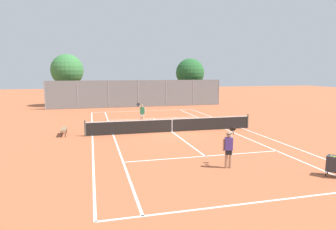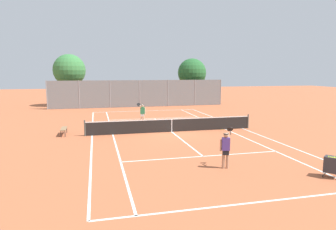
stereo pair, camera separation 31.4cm
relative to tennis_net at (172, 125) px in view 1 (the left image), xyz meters
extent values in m
plane|color=#B25B38|center=(0.00, 0.00, -0.51)|extent=(120.00, 120.00, 0.00)
cube|color=silver|center=(0.00, -11.90, -0.51)|extent=(11.00, 0.10, 0.01)
cube|color=silver|center=(0.00, 11.90, -0.51)|extent=(11.00, 0.10, 0.01)
cube|color=silver|center=(-5.50, 0.00, -0.51)|extent=(0.10, 23.80, 0.01)
cube|color=silver|center=(5.50, 0.00, -0.51)|extent=(0.10, 23.80, 0.01)
cube|color=silver|center=(-4.13, 0.00, -0.51)|extent=(0.10, 23.80, 0.01)
cube|color=silver|center=(4.13, 0.00, -0.51)|extent=(0.10, 23.80, 0.01)
cube|color=silver|center=(0.00, -6.40, -0.51)|extent=(8.26, 0.10, 0.01)
cube|color=silver|center=(0.00, 6.40, -0.51)|extent=(8.26, 0.10, 0.01)
cube|color=silver|center=(0.00, 0.00, -0.51)|extent=(0.10, 12.80, 0.01)
cylinder|color=#474C47|center=(-5.95, 0.00, 0.03)|extent=(0.10, 0.10, 1.07)
cylinder|color=#474C47|center=(5.95, 0.00, 0.03)|extent=(0.10, 0.10, 1.07)
cube|color=black|center=(0.00, 0.00, -0.04)|extent=(11.90, 0.02, 0.89)
cube|color=white|center=(0.00, 0.00, 0.41)|extent=(11.90, 0.03, 0.06)
cube|color=white|center=(0.00, 0.00, -0.06)|extent=(0.05, 0.03, 0.89)
cube|color=#2D2D33|center=(4.00, -10.46, 0.02)|extent=(0.69, 0.71, 0.64)
cylinder|color=#B7B7BC|center=(3.69, -10.39, -0.35)|extent=(0.02, 0.02, 0.16)
cylinder|color=black|center=(3.69, -10.39, -0.46)|extent=(0.10, 0.09, 0.10)
cylinder|color=#B7B7BC|center=(4.00, -10.14, -0.35)|extent=(0.02, 0.02, 0.16)
cylinder|color=black|center=(4.00, -10.14, -0.46)|extent=(0.10, 0.09, 0.10)
sphere|color=#D1DB33|center=(3.94, -10.60, 0.35)|extent=(0.07, 0.07, 0.07)
sphere|color=#D1DB33|center=(3.90, -10.55, 0.32)|extent=(0.07, 0.07, 0.07)
sphere|color=#D1DB33|center=(3.84, -10.49, 0.31)|extent=(0.07, 0.07, 0.07)
sphere|color=#D1DB33|center=(3.81, -10.45, 0.31)|extent=(0.07, 0.07, 0.07)
sphere|color=#D1DB33|center=(3.99, -10.56, 0.34)|extent=(0.07, 0.07, 0.07)
sphere|color=#D1DB33|center=(3.95, -10.51, 0.33)|extent=(0.07, 0.07, 0.07)
sphere|color=#D1DB33|center=(3.91, -10.47, 0.33)|extent=(0.07, 0.07, 0.07)
sphere|color=#D1DB33|center=(3.87, -10.40, 0.35)|extent=(0.07, 0.07, 0.07)
cylinder|color=tan|center=(0.21, -8.38, -0.10)|extent=(0.13, 0.13, 0.82)
cylinder|color=tan|center=(0.39, -8.43, -0.10)|extent=(0.13, 0.13, 0.82)
cube|color=black|center=(0.30, -8.40, 0.23)|extent=(0.32, 0.25, 0.24)
cube|color=#4C388C|center=(0.30, -8.40, 0.59)|extent=(0.38, 0.28, 0.56)
sphere|color=tan|center=(0.30, -8.40, 0.98)|extent=(0.22, 0.22, 0.22)
cylinder|color=black|center=(0.30, -8.40, 1.05)|extent=(0.23, 0.23, 0.02)
cylinder|color=tan|center=(0.09, -8.35, 0.53)|extent=(0.08, 0.08, 0.52)
cylinder|color=tan|center=(0.46, -8.30, 0.88)|extent=(0.20, 0.46, 0.35)
cylinder|color=black|center=(0.66, -8.08, 1.04)|extent=(0.10, 0.25, 0.22)
cylinder|color=black|center=(0.69, -7.97, 1.15)|extent=(0.32, 0.26, 0.23)
cylinder|color=beige|center=(-1.41, 3.82, -0.10)|extent=(0.13, 0.13, 0.82)
cylinder|color=beige|center=(-1.58, 3.86, -0.10)|extent=(0.13, 0.13, 0.82)
cube|color=white|center=(-1.50, 3.84, 0.23)|extent=(0.32, 0.24, 0.24)
cube|color=#338C59|center=(-1.50, 3.84, 0.59)|extent=(0.38, 0.28, 0.56)
sphere|color=beige|center=(-1.50, 3.84, 0.98)|extent=(0.22, 0.22, 0.22)
cylinder|color=black|center=(-1.50, 3.84, 1.05)|extent=(0.23, 0.23, 0.02)
cylinder|color=beige|center=(-1.28, 3.79, 0.53)|extent=(0.08, 0.08, 0.52)
cylinder|color=beige|center=(-1.66, 3.74, 0.88)|extent=(0.19, 0.46, 0.35)
cylinder|color=black|center=(-1.84, 3.52, 1.04)|extent=(0.09, 0.25, 0.22)
cylinder|color=black|center=(-1.87, 3.40, 1.15)|extent=(0.32, 0.26, 0.23)
sphere|color=#D1DB33|center=(-2.79, 3.66, -0.48)|extent=(0.07, 0.07, 0.07)
sphere|color=#D1DB33|center=(3.97, 6.62, -0.48)|extent=(0.07, 0.07, 0.07)
sphere|color=#D1DB33|center=(3.76, -0.22, -0.48)|extent=(0.07, 0.07, 0.07)
sphere|color=#D1DB33|center=(-1.70, 2.95, -0.48)|extent=(0.07, 0.07, 0.07)
sphere|color=#D1DB33|center=(2.47, 0.81, -0.48)|extent=(0.07, 0.07, 0.07)
cube|color=olive|center=(-7.34, 0.70, -0.07)|extent=(0.36, 1.50, 0.05)
cylinder|color=#262626|center=(-7.22, 1.34, -0.30)|extent=(0.05, 0.05, 0.41)
cylinder|color=#262626|center=(-7.22, 0.06, -0.30)|extent=(0.05, 0.05, 0.41)
cylinder|color=#262626|center=(-7.47, 1.34, -0.30)|extent=(0.05, 0.05, 0.41)
cylinder|color=#262626|center=(-7.47, 0.06, -0.30)|extent=(0.05, 0.05, 0.41)
cylinder|color=gray|center=(-10.56, 15.75, 1.12)|extent=(0.08, 0.08, 3.26)
cylinder|color=gray|center=(-7.04, 15.75, 1.12)|extent=(0.08, 0.08, 3.26)
cylinder|color=gray|center=(-3.52, 15.75, 1.12)|extent=(0.08, 0.08, 3.26)
cylinder|color=gray|center=(0.00, 15.75, 1.12)|extent=(0.08, 0.08, 3.26)
cylinder|color=gray|center=(3.52, 15.75, 1.12)|extent=(0.08, 0.08, 3.26)
cylinder|color=gray|center=(7.04, 15.75, 1.12)|extent=(0.08, 0.08, 3.26)
cylinder|color=gray|center=(10.56, 15.75, 1.12)|extent=(0.08, 0.08, 3.26)
cube|color=slate|center=(0.00, 15.75, 1.12)|extent=(21.11, 0.02, 3.22)
cylinder|color=brown|center=(-8.25, 19.08, 1.02)|extent=(0.31, 0.31, 3.05)
sphere|color=#387A3D|center=(-8.25, 19.08, 3.92)|extent=(3.95, 3.95, 3.95)
sphere|color=#387A3D|center=(-7.93, 19.04, 3.43)|extent=(2.64, 2.64, 2.64)
cylinder|color=brown|center=(7.57, 18.62, 0.88)|extent=(0.30, 0.30, 2.78)
sphere|color=#26602D|center=(7.57, 18.62, 3.61)|extent=(3.82, 3.82, 3.82)
sphere|color=#26602D|center=(8.15, 18.94, 3.13)|extent=(2.77, 2.77, 2.77)
camera|label=1|loc=(-5.48, -20.15, 3.72)|focal=32.00mm
camera|label=2|loc=(-5.18, -20.23, 3.72)|focal=32.00mm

